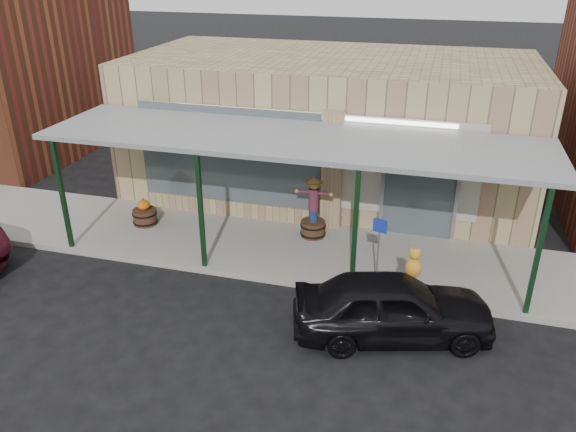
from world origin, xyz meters
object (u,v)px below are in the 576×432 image
(barrel_pumpkin, at_px, (145,215))
(handicap_sign, at_px, (379,242))
(parked_sedan, at_px, (393,306))
(barrel_scarecrow, at_px, (313,217))

(barrel_pumpkin, distance_m, handicap_sign, 6.75)
(barrel_pumpkin, relative_size, parked_sedan, 0.18)
(barrel_scarecrow, relative_size, handicap_sign, 1.07)
(barrel_scarecrow, xyz_separation_m, handicap_sign, (1.92, -1.80, 0.44))
(barrel_scarecrow, bearing_deg, handicap_sign, -60.36)
(barrel_pumpkin, bearing_deg, barrel_scarecrow, 6.45)
(barrel_pumpkin, bearing_deg, handicap_sign, -10.92)
(barrel_pumpkin, xyz_separation_m, handicap_sign, (6.59, -1.27, 0.73))
(handicap_sign, distance_m, parked_sedan, 1.89)
(parked_sedan, bearing_deg, barrel_scarecrow, 18.69)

